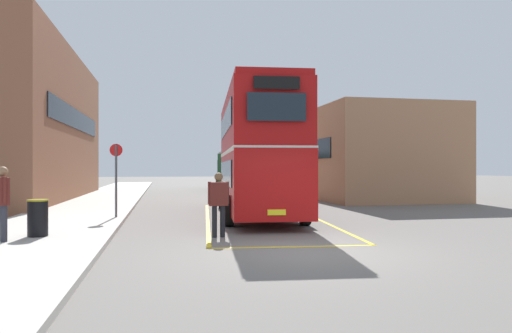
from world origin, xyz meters
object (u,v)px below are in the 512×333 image
Objects in this scene: double_decker_bus at (256,152)px; single_deck_bus at (233,170)px; pedestrian_waiting_near at (3,197)px; bus_stop_sign at (116,173)px; pedestrian_boarding at (219,200)px; litter_bin at (38,218)px.

double_decker_bus is 21.22m from single_deck_bus.
pedestrian_waiting_near is at bearing -109.37° from single_deck_bus.
bus_stop_sign is (-5.22, -0.86, -0.81)m from double_decker_bus.
pedestrian_boarding is 5.23m from pedestrian_waiting_near.
single_deck_bus reaches higher than pedestrian_boarding.
double_decker_bus is 11.28× the size of litter_bin.
pedestrian_boarding is 5.48m from bus_stop_sign.
pedestrian_boarding is at bearing -111.59° from double_decker_bus.
pedestrian_boarding is 1.87× the size of litter_bin.
single_deck_bus reaches higher than bus_stop_sign.
pedestrian_waiting_near is 5.49m from bus_stop_sign.
double_decker_bus is 5.35m from bus_stop_sign.
double_decker_bus is 5.91m from pedestrian_boarding.
pedestrian_boarding is 0.68× the size of bus_stop_sign.
double_decker_bus is at bearing 38.97° from pedestrian_waiting_near.
litter_bin is (-4.61, 0.12, -0.41)m from pedestrian_boarding.
single_deck_bus is at bearing 80.76° from pedestrian_boarding.
single_deck_bus is (2.19, 21.09, -0.87)m from double_decker_bus.
bus_stop_sign is (1.50, 4.34, 1.09)m from litter_bin.
litter_bin is at bearing 50.26° from pedestrian_waiting_near.
pedestrian_waiting_near is (-5.20, -0.58, 0.16)m from pedestrian_boarding.
bus_stop_sign is at bearing -170.64° from double_decker_bus.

